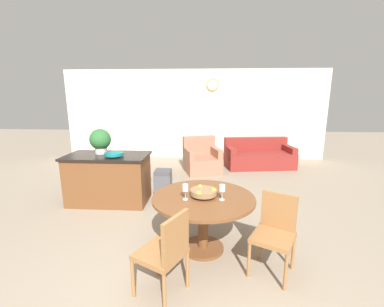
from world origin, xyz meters
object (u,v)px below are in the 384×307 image
dining_chair_near_right (275,230)px  kitchen_island (109,179)px  potted_plant (100,140)px  wine_glass_left (185,188)px  armchair (202,160)px  teal_bowl (114,154)px  dining_chair_near_left (166,250)px  couch (258,157)px  trash_bin (163,186)px  dining_table (203,209)px  fruit_bowl (204,192)px  wine_glass_right (222,189)px

dining_chair_near_right → kitchen_island: (-2.55, 1.75, -0.04)m
potted_plant → wine_glass_left: bearing=-43.7°
kitchen_island → potted_plant: (-0.15, 0.10, 0.69)m
armchair → teal_bowl: bearing=-141.6°
dining_chair_near_left → couch: 5.16m
wine_glass_left → potted_plant: bearing=136.3°
couch → potted_plant: bearing=-150.9°
teal_bowl → trash_bin: teal_bowl is taller
dining_chair_near_right → couch: 4.44m
wine_glass_left → dining_chair_near_left: bearing=-100.6°
dining_table → trash_bin: 1.71m
fruit_bowl → wine_glass_right: size_ratio=1.73×
dining_chair_near_right → trash_bin: bearing=-21.6°
fruit_bowl → dining_chair_near_left: bearing=-113.4°
fruit_bowl → potted_plant: 2.45m
armchair → wine_glass_right: bearing=-102.2°
dining_table → fruit_bowl: (0.00, 0.00, 0.22)m
dining_chair_near_left → dining_chair_near_right: size_ratio=1.00×
dining_chair_near_left → wine_glass_left: wine_glass_left is taller
teal_bowl → armchair: bearing=56.0°
kitchen_island → armchair: bearing=51.1°
trash_bin → potted_plant: bearing=179.7°
fruit_bowl → armchair: bearing=91.8°
wine_glass_left → dining_table: bearing=26.7°
dining_chair_near_right → couch: size_ratio=0.46×
trash_bin → armchair: (0.66, 1.95, -0.00)m
wine_glass_right → teal_bowl: (-1.80, 1.36, 0.08)m
wine_glass_left → couch: 4.51m
wine_glass_left → wine_glass_right: (0.44, 0.02, 0.00)m
wine_glass_right → wine_glass_left: bearing=-178.0°
dining_chair_near_right → wine_glass_right: (-0.58, 0.25, 0.37)m
dining_table → dining_chair_near_right: 0.87m
dining_table → wine_glass_left: 0.39m
dining_table → trash_bin: dining_table is taller
dining_chair_near_right → kitchen_island: size_ratio=0.60×
teal_bowl → fruit_bowl: bearing=-38.9°
wine_glass_right → kitchen_island: bearing=142.9°
dining_chair_near_left → fruit_bowl: bearing=4.6°
wine_glass_right → teal_bowl: bearing=142.8°
dining_chair_near_right → wine_glass_right: size_ratio=4.61×
wine_glass_left → kitchen_island: wine_glass_left is taller
fruit_bowl → kitchen_island: 2.27m
fruit_bowl → wine_glass_left: bearing=-153.4°
dining_table → teal_bowl: (-1.58, 1.27, 0.38)m
dining_chair_near_right → fruit_bowl: 0.91m
armchair → trash_bin: bearing=-126.4°
dining_chair_near_left → fruit_bowl: dining_chair_near_left is taller
dining_chair_near_right → trash_bin: 2.43m
potted_plant → couch: potted_plant is taller
armchair → kitchen_island: bearing=-146.5°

